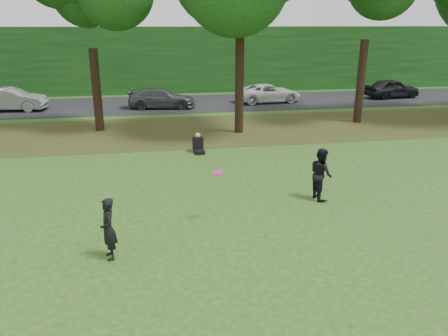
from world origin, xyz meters
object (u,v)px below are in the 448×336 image
object	(u,v)px
player_left	(108,229)
frisbee	(218,173)
player_right	(321,174)
seated_person	(198,145)

from	to	relation	value
player_left	frisbee	bearing A→B (deg)	104.20
player_left	player_right	bearing A→B (deg)	98.97
player_left	seated_person	size ratio (longest dim) A/B	1.81
player_left	frisbee	distance (m)	3.30
player_left	player_right	xyz separation A→B (m)	(6.26, 2.66, 0.07)
player_right	seated_person	distance (m)	6.66
player_left	player_right	size ratio (longest dim) A/B	0.92
player_right	frisbee	xyz separation A→B (m)	(-3.42, -1.14, 0.63)
player_left	player_right	world-z (taller)	player_right
player_right	frisbee	world-z (taller)	player_right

